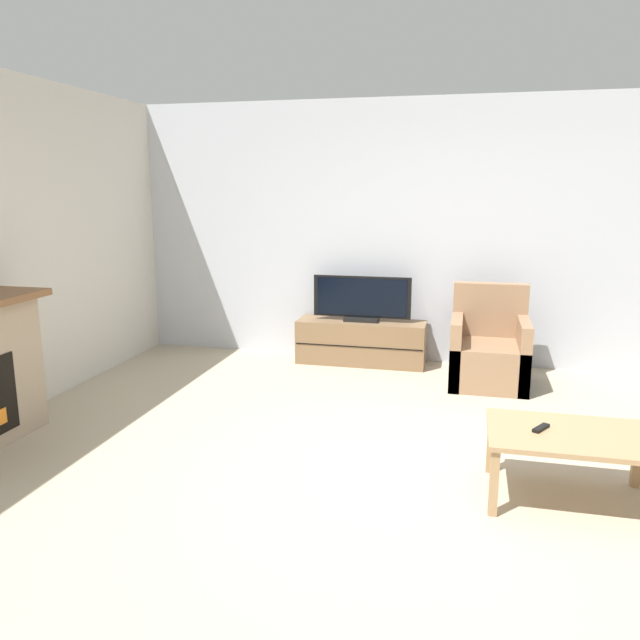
{
  "coord_description": "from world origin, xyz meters",
  "views": [
    {
      "loc": [
        0.33,
        -3.53,
        1.81
      ],
      "look_at": [
        -0.72,
        0.86,
        0.85
      ],
      "focal_mm": 35.0,
      "sensor_mm": 36.0,
      "label": 1
    }
  ],
  "objects_px": {
    "coffee_table": "(571,441)",
    "tv_stand": "(361,342)",
    "armchair": "(489,352)",
    "remote": "(541,428)",
    "tv": "(362,301)"
  },
  "relations": [
    {
      "from": "remote",
      "to": "armchair",
      "type": "bearing_deg",
      "value": 127.4
    },
    {
      "from": "remote",
      "to": "coffee_table",
      "type": "bearing_deg",
      "value": 28.48
    },
    {
      "from": "tv",
      "to": "armchair",
      "type": "height_order",
      "value": "tv"
    },
    {
      "from": "tv",
      "to": "remote",
      "type": "bearing_deg",
      "value": -59.95
    },
    {
      "from": "tv",
      "to": "coffee_table",
      "type": "height_order",
      "value": "tv"
    },
    {
      "from": "armchair",
      "to": "remote",
      "type": "xyz_separation_m",
      "value": [
        0.24,
        -2.23,
        0.14
      ]
    },
    {
      "from": "tv",
      "to": "coffee_table",
      "type": "distance_m",
      "value": 3.13
    },
    {
      "from": "tv",
      "to": "tv_stand",
      "type": "bearing_deg",
      "value": 90.0
    },
    {
      "from": "armchair",
      "to": "coffee_table",
      "type": "height_order",
      "value": "armchair"
    },
    {
      "from": "armchair",
      "to": "remote",
      "type": "distance_m",
      "value": 2.24
    },
    {
      "from": "armchair",
      "to": "coffee_table",
      "type": "bearing_deg",
      "value": -79.66
    },
    {
      "from": "tv_stand",
      "to": "tv",
      "type": "distance_m",
      "value": 0.44
    },
    {
      "from": "coffee_table",
      "to": "tv_stand",
      "type": "bearing_deg",
      "value": 122.68
    },
    {
      "from": "tv",
      "to": "armchair",
      "type": "distance_m",
      "value": 1.39
    },
    {
      "from": "tv_stand",
      "to": "remote",
      "type": "xyz_separation_m",
      "value": [
        1.51,
        -2.62,
        0.2
      ]
    }
  ]
}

